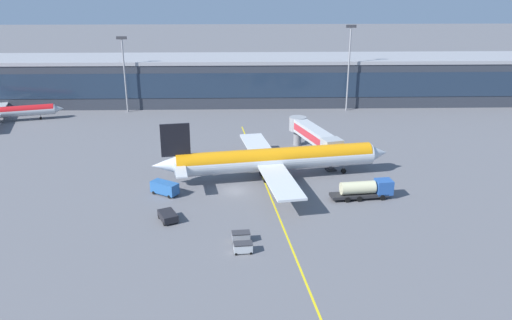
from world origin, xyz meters
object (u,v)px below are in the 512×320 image
(main_airliner, at_px, (274,159))
(fuel_tanker, at_px, (366,189))
(pushback_tug, at_px, (168,216))
(crew_van, at_px, (165,188))
(baggage_cart_1, at_px, (241,236))
(baggage_cart_0, at_px, (243,247))

(main_airliner, distance_m, fuel_tanker, 18.22)
(pushback_tug, bearing_deg, crew_van, 100.27)
(fuel_tanker, distance_m, pushback_tug, 34.02)
(main_airliner, xyz_separation_m, fuel_tanker, (15.27, -9.71, -2.18))
(pushback_tug, bearing_deg, baggage_cart_1, -30.94)
(main_airliner, bearing_deg, pushback_tug, -135.49)
(crew_van, height_order, baggage_cart_1, crew_van)
(pushback_tug, bearing_deg, fuel_tanker, 13.29)
(main_airliner, height_order, pushback_tug, main_airliner)
(fuel_tanker, bearing_deg, baggage_cart_1, -145.75)
(main_airliner, bearing_deg, crew_van, -160.32)
(pushback_tug, distance_m, crew_van, 10.65)
(crew_van, bearing_deg, pushback_tug, -79.73)
(baggage_cart_0, xyz_separation_m, baggage_cart_1, (-0.29, 3.19, 0.00))
(baggage_cart_0, relative_size, baggage_cart_1, 1.00)
(pushback_tug, height_order, crew_van, crew_van)
(crew_van, distance_m, baggage_cart_0, 24.69)
(main_airliner, bearing_deg, fuel_tanker, -32.45)
(crew_van, relative_size, baggage_cart_1, 1.92)
(pushback_tug, height_order, baggage_cart_0, baggage_cart_0)
(main_airliner, height_order, baggage_cart_0, main_airliner)
(baggage_cart_0, bearing_deg, baggage_cart_1, 95.19)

